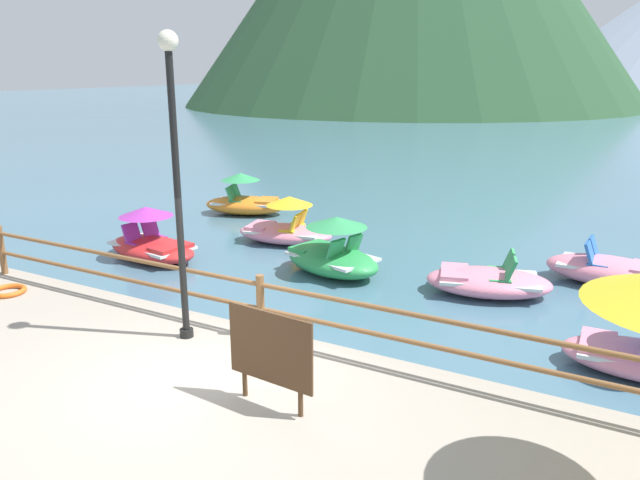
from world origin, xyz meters
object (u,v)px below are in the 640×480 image
object	(u,v)px
pedal_boat_5	(245,201)
lamp_post	(176,163)
pedal_boat_3	(151,242)
pedal_boat_0	(285,228)
pedal_boat_1	(609,270)
pedal_boat_4	(333,254)
life_ring	(8,291)
pedal_boat_2	(488,281)
sign_board	(271,349)

from	to	relation	value
pedal_boat_5	lamp_post	bearing A→B (deg)	-59.88
pedal_boat_3	pedal_boat_0	bearing A→B (deg)	52.78
pedal_boat_0	pedal_boat_5	bearing A→B (deg)	142.34
pedal_boat_1	pedal_boat_4	bearing A→B (deg)	-158.37
pedal_boat_0	pedal_boat_3	xyz separation A→B (m)	(-1.98, -2.61, 0.01)
life_ring	pedal_boat_1	world-z (taller)	pedal_boat_1
pedal_boat_2	pedal_boat_5	bearing A→B (deg)	157.75
pedal_boat_0	pedal_boat_3	bearing A→B (deg)	-127.22
pedal_boat_0	pedal_boat_3	world-z (taller)	pedal_boat_3
pedal_boat_0	pedal_boat_2	size ratio (longest dim) A/B	0.98
pedal_boat_1	pedal_boat_2	bearing A→B (deg)	-139.42
pedal_boat_0	pedal_boat_4	size ratio (longest dim) A/B	1.01
pedal_boat_4	lamp_post	bearing A→B (deg)	-90.50
lamp_post	life_ring	size ratio (longest dim) A/B	7.08
pedal_boat_4	sign_board	bearing A→B (deg)	-69.46
pedal_boat_3	lamp_post	bearing A→B (deg)	-41.18
lamp_post	pedal_boat_1	xyz separation A→B (m)	(5.26, 6.69, -2.69)
life_ring	pedal_boat_1	distance (m)	11.46
life_ring	pedal_boat_4	world-z (taller)	pedal_boat_4
life_ring	pedal_boat_3	size ratio (longest dim) A/B	0.23
lamp_post	pedal_boat_0	world-z (taller)	lamp_post
lamp_post	pedal_boat_3	distance (m)	6.00
pedal_boat_0	pedal_boat_4	distance (m)	2.64
lamp_post	sign_board	xyz separation A→B (m)	(2.15, -1.01, -1.86)
pedal_boat_2	pedal_boat_3	size ratio (longest dim) A/B	0.99
lamp_post	pedal_boat_3	size ratio (longest dim) A/B	1.62
pedal_boat_0	pedal_boat_4	xyz separation A→B (m)	(2.13, -1.55, 0.05)
pedal_boat_4	pedal_boat_5	size ratio (longest dim) A/B	0.97
pedal_boat_1	life_ring	bearing A→B (deg)	-143.61
pedal_boat_0	pedal_boat_1	bearing A→B (deg)	4.06
pedal_boat_1	pedal_boat_2	world-z (taller)	pedal_boat_1
sign_board	pedal_boat_4	size ratio (longest dim) A/B	0.46
life_ring	pedal_boat_0	xyz separation A→B (m)	(1.87, 6.28, -0.07)
pedal_boat_2	pedal_boat_1	bearing A→B (deg)	40.58
pedal_boat_3	pedal_boat_4	xyz separation A→B (m)	(4.11, 1.06, 0.04)
life_ring	pedal_boat_2	world-z (taller)	pedal_boat_2
pedal_boat_0	sign_board	bearing A→B (deg)	-59.42
sign_board	pedal_boat_3	size ratio (longest dim) A/B	0.45
pedal_boat_2	life_ring	bearing A→B (deg)	-144.87
lamp_post	pedal_boat_3	world-z (taller)	lamp_post
sign_board	pedal_boat_3	xyz separation A→B (m)	(-6.23, 4.58, -0.74)
pedal_boat_0	pedal_boat_1	distance (m)	7.37
lamp_post	pedal_boat_4	xyz separation A→B (m)	(0.04, 4.62, -2.56)
life_ring	pedal_boat_5	size ratio (longest dim) A/B	0.23
pedal_boat_5	pedal_boat_3	bearing A→B (deg)	-81.36
pedal_boat_2	sign_board	bearing A→B (deg)	-100.34
lamp_post	pedal_boat_0	distance (m)	7.02
pedal_boat_3	pedal_boat_4	bearing A→B (deg)	14.44
life_ring	pedal_boat_4	size ratio (longest dim) A/B	0.24
pedal_boat_0	pedal_boat_2	distance (m)	5.47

